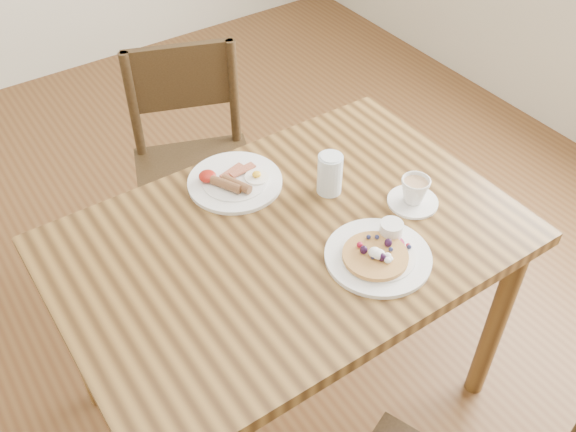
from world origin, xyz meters
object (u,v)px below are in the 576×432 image
(teacup_saucer, at_px, (414,193))
(water_glass, at_px, (330,174))
(dining_table, at_px, (288,261))
(pancake_plate, at_px, (379,253))
(breakfast_plate, at_px, (234,181))
(chair_far, at_px, (194,160))

(teacup_saucer, xyz_separation_m, water_glass, (-0.16, 0.17, 0.02))
(dining_table, relative_size, water_glass, 10.02)
(dining_table, bearing_deg, pancake_plate, -52.93)
(breakfast_plate, bearing_deg, pancake_plate, -71.05)
(dining_table, distance_m, chair_far, 0.75)
(dining_table, xyz_separation_m, breakfast_plate, (-0.01, 0.26, 0.11))
(dining_table, distance_m, water_glass, 0.27)
(breakfast_plate, distance_m, teacup_saucer, 0.50)
(dining_table, bearing_deg, teacup_saucer, -13.72)
(dining_table, height_order, breakfast_plate, breakfast_plate)
(chair_far, distance_m, pancake_plate, 0.96)
(dining_table, xyz_separation_m, water_glass, (0.20, 0.08, 0.16))
(breakfast_plate, distance_m, water_glass, 0.28)
(chair_far, distance_m, breakfast_plate, 0.55)
(dining_table, distance_m, teacup_saucer, 0.39)
(dining_table, bearing_deg, water_glass, 23.18)
(pancake_plate, distance_m, teacup_saucer, 0.24)
(dining_table, height_order, teacup_saucer, teacup_saucer)
(dining_table, xyz_separation_m, pancake_plate, (0.15, -0.19, 0.11))
(dining_table, xyz_separation_m, chair_far, (0.08, 0.73, -0.16))
(teacup_saucer, height_order, water_glass, water_glass)
(teacup_saucer, bearing_deg, chair_far, 108.61)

